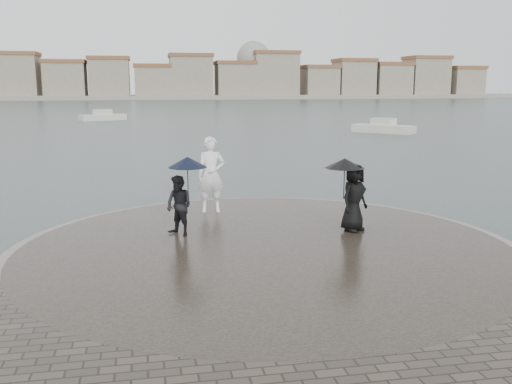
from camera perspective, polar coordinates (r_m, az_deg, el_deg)
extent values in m
plane|color=#2B3835|center=(10.87, 4.98, -12.21)|extent=(400.00, 400.00, 0.00)
cylinder|color=gray|center=(14.01, 1.03, -6.16)|extent=(12.50, 12.50, 0.32)
cylinder|color=#2D261E|center=(14.01, 1.03, -6.08)|extent=(11.90, 11.90, 0.36)
imported|color=white|center=(17.47, -4.50, 1.75)|extent=(0.90, 0.65, 2.31)
imported|color=black|center=(14.86, -7.71, -1.36)|extent=(0.95, 0.96, 1.57)
cylinder|color=black|center=(14.87, -6.82, 0.89)|extent=(0.02, 0.02, 0.90)
cone|color=black|center=(14.79, -6.87, 2.99)|extent=(1.03, 1.03, 0.28)
imported|color=black|center=(15.39, 9.76, -0.54)|extent=(1.06, 0.97, 1.81)
cylinder|color=black|center=(15.32, 8.80, 0.94)|extent=(0.02, 0.02, 0.90)
cone|color=black|center=(15.24, 8.86, 2.87)|extent=(1.08, 1.08, 0.26)
cube|color=gray|center=(172.67, -10.27, 9.33)|extent=(260.00, 20.00, 1.20)
cube|color=gray|center=(173.03, -22.86, 10.46)|extent=(12.00, 10.00, 12.00)
cube|color=brown|center=(173.22, -23.02, 12.61)|extent=(12.60, 10.60, 1.00)
cube|color=gray|center=(170.93, -18.50, 10.42)|extent=(11.00, 10.00, 10.00)
cube|color=brown|center=(171.04, -18.61, 12.26)|extent=(11.60, 10.60, 1.00)
cube|color=gray|center=(169.87, -14.43, 10.80)|extent=(11.00, 10.00, 11.00)
cube|color=brown|center=(170.02, -14.52, 12.82)|extent=(11.60, 10.60, 1.00)
cube|color=gray|center=(169.64, -10.29, 10.62)|extent=(10.00, 10.00, 9.00)
cube|color=brown|center=(169.72, -10.35, 12.31)|extent=(10.60, 10.60, 1.00)
cube|color=gray|center=(170.18, -6.54, 11.23)|extent=(12.00, 10.00, 12.00)
cube|color=brown|center=(170.38, -6.58, 13.41)|extent=(12.60, 10.60, 1.00)
cube|color=gray|center=(171.72, -2.12, 10.95)|extent=(11.00, 10.00, 10.00)
cube|color=brown|center=(171.83, -2.13, 12.78)|extent=(11.60, 10.60, 1.00)
cube|color=gray|center=(174.01, 1.86, 11.44)|extent=(13.00, 10.00, 13.00)
cube|color=brown|center=(174.24, 1.87, 13.74)|extent=(13.60, 10.60, 1.00)
cube|color=gray|center=(177.65, 6.34, 10.72)|extent=(10.00, 10.00, 9.00)
cube|color=brown|center=(177.72, 6.37, 12.33)|extent=(10.60, 10.60, 1.00)
cube|color=gray|center=(181.23, 9.73, 10.95)|extent=(11.00, 10.00, 11.00)
cube|color=brown|center=(181.37, 9.79, 12.84)|extent=(11.60, 10.60, 1.00)
cube|color=gray|center=(185.79, 13.25, 10.66)|extent=(11.00, 10.00, 10.00)
cube|color=brown|center=(185.89, 13.32, 12.35)|extent=(11.60, 10.60, 1.00)
cube|color=gray|center=(191.01, 16.61, 10.79)|extent=(12.00, 10.00, 12.00)
cube|color=brown|center=(191.18, 16.71, 12.74)|extent=(12.60, 10.60, 1.00)
cube|color=gray|center=(197.31, 19.99, 10.15)|extent=(10.00, 10.00, 9.00)
cube|color=brown|center=(197.38, 20.08, 11.60)|extent=(10.60, 10.60, 1.00)
sphere|color=gray|center=(174.90, -0.25, 13.25)|extent=(10.00, 10.00, 10.00)
cube|color=beige|center=(71.19, -15.06, 7.13)|extent=(5.61, 3.99, 0.90)
cube|color=beige|center=(71.16, -15.09, 7.62)|extent=(2.33, 2.00, 0.90)
cube|color=beige|center=(52.09, 12.59, 6.07)|extent=(4.82, 5.20, 0.90)
cube|color=beige|center=(52.05, 12.62, 6.72)|extent=(2.22, 2.30, 0.90)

